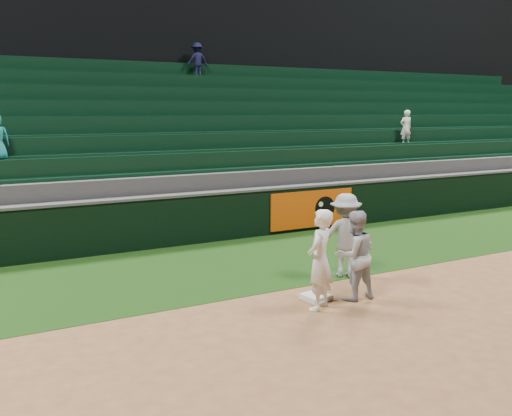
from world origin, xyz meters
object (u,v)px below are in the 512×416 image
(base_coach, at_px, (345,235))
(first_base, at_px, (316,297))
(first_baseman, at_px, (320,260))
(baserunner, at_px, (354,255))

(base_coach, bearing_deg, first_base, 64.06)
(first_baseman, bearing_deg, base_coach, -173.03)
(baserunner, bearing_deg, first_base, -24.15)
(first_baseman, xyz_separation_m, base_coach, (1.52, 1.32, -0.01))
(baserunner, xyz_separation_m, base_coach, (0.71, 1.18, 0.05))
(first_baseman, bearing_deg, baserunner, 155.33)
(first_base, height_order, baserunner, baserunner)
(first_base, distance_m, first_baseman, 0.92)
(first_baseman, height_order, baserunner, first_baseman)
(first_baseman, bearing_deg, first_base, -152.42)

